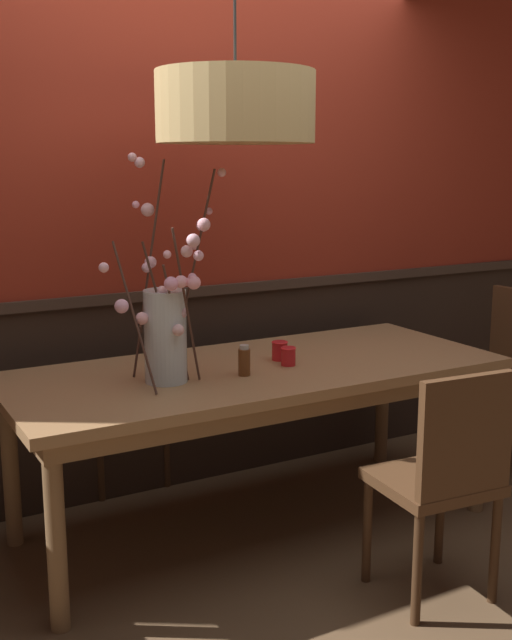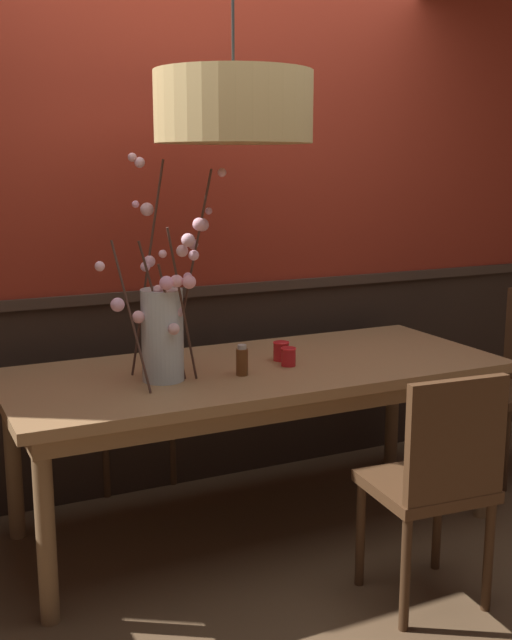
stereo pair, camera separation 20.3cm
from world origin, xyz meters
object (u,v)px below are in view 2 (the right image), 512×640
at_px(candle_holder_nearer_edge, 289,357).
at_px(condiment_bottle, 242,361).
at_px(chair_near_side_right, 437,477).
at_px(pendant_lamp, 233,108).
at_px(dining_table, 256,383).
at_px(chair_far_side_right, 245,361).
at_px(candle_holder_nearer_center, 281,351).
at_px(chair_far_side_left, 124,380).
at_px(vase_with_blossoms, 164,326).

relative_size(candle_holder_nearer_edge, condiment_bottle, 0.63).
xyz_separation_m(chair_near_side_right, pendant_lamp, (-0.44, 0.80, 1.33)).
bearing_deg(candle_holder_nearer_edge, dining_table, 154.58).
distance_m(chair_near_side_right, chair_far_side_right, 1.76).
relative_size(chair_far_side_right, candle_holder_nearer_center, 10.86).
xyz_separation_m(chair_far_side_left, condiment_bottle, (0.24, -0.97, 0.30)).
height_order(dining_table, condiment_bottle, condiment_bottle).
distance_m(chair_far_side_left, vase_with_blossoms, 1.02).
bearing_deg(dining_table, condiment_bottle, -136.76).
relative_size(vase_with_blossoms, condiment_bottle, 6.99).
xyz_separation_m(vase_with_blossoms, condiment_bottle, (0.32, -0.07, -0.16)).
bearing_deg(chair_far_side_right, vase_with_blossoms, -130.48).
distance_m(dining_table, vase_with_blossoms, 0.53).
bearing_deg(vase_with_blossoms, dining_table, 5.55).
relative_size(candle_holder_nearer_center, pendant_lamp, 0.08).
bearing_deg(chair_near_side_right, pendant_lamp, 118.77).
bearing_deg(chair_near_side_right, candle_holder_nearer_center, 100.05).
relative_size(chair_far_side_right, condiment_bottle, 7.13).
xyz_separation_m(chair_near_side_right, condiment_bottle, (-0.43, 0.77, 0.31)).
bearing_deg(vase_with_blossoms, pendant_lamp, -5.97).
relative_size(vase_with_blossoms, pendant_lamp, 0.84).
bearing_deg(condiment_bottle, chair_far_side_right, 64.62).
height_order(vase_with_blossoms, candle_holder_nearer_edge, vase_with_blossoms).
bearing_deg(chair_near_side_right, chair_far_side_right, 88.50).
distance_m(chair_far_side_left, pendant_lamp, 1.64).
bearing_deg(vase_with_blossoms, chair_far_side_right, 49.52).
xyz_separation_m(dining_table, candle_holder_nearer_center, (0.14, 0.04, 0.12)).
distance_m(dining_table, condiment_bottle, 0.22).
xyz_separation_m(vase_with_blossoms, candle_holder_nearer_edge, (0.57, -0.02, -0.18)).
distance_m(chair_far_side_right, pendant_lamp, 1.70).
xyz_separation_m(dining_table, chair_far_side_left, (-0.36, 0.86, -0.16)).
distance_m(candle_holder_nearer_edge, condiment_bottle, 0.25).
bearing_deg(chair_far_side_left, candle_holder_nearer_edge, -62.06).
bearing_deg(pendant_lamp, vase_with_blossoms, 174.03).
relative_size(candle_holder_nearer_center, condiment_bottle, 0.66).
bearing_deg(vase_with_blossoms, chair_near_side_right, -48.36).
bearing_deg(chair_far_side_right, dining_table, -111.80).
distance_m(dining_table, candle_holder_nearer_edge, 0.19).
bearing_deg(candle_holder_nearer_center, candle_holder_nearer_edge, -98.69).
distance_m(chair_far_side_left, condiment_bottle, 1.04).
bearing_deg(chair_near_side_right, candle_holder_nearer_edge, 102.28).
relative_size(dining_table, pendant_lamp, 2.00).
bearing_deg(candle_holder_nearer_center, chair_far_side_left, 121.55).
xyz_separation_m(dining_table, vase_with_blossoms, (-0.44, -0.04, 0.31)).
height_order(vase_with_blossoms, candle_holder_nearer_center, vase_with_blossoms).
xyz_separation_m(candle_holder_nearer_center, pendant_lamp, (-0.28, -0.11, 1.05)).
distance_m(dining_table, pendant_lamp, 1.18).
distance_m(chair_near_side_right, vase_with_blossoms, 1.21).
xyz_separation_m(condiment_bottle, pendant_lamp, (-0.02, 0.04, 1.03)).
bearing_deg(vase_with_blossoms, condiment_bottle, -12.28).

